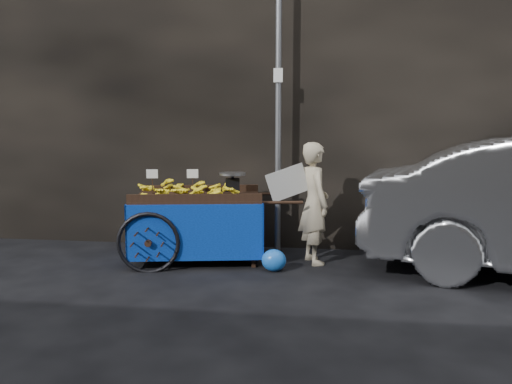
# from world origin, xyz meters

# --- Properties ---
(ground) EXTENTS (80.00, 80.00, 0.00)m
(ground) POSITION_xyz_m (0.00, 0.00, 0.00)
(ground) COLOR black
(ground) RESTS_ON ground
(building_wall) EXTENTS (13.50, 2.00, 5.00)m
(building_wall) POSITION_xyz_m (0.39, 2.60, 2.50)
(building_wall) COLOR black
(building_wall) RESTS_ON ground
(street_pole) EXTENTS (0.12, 0.10, 4.00)m
(street_pole) POSITION_xyz_m (0.30, 1.30, 2.01)
(street_pole) COLOR slate
(street_pole) RESTS_ON ground
(banana_cart) EXTENTS (2.39, 1.40, 1.22)m
(banana_cart) POSITION_xyz_m (-0.75, 0.80, 0.75)
(banana_cart) COLOR black
(banana_cart) RESTS_ON ground
(vendor) EXTENTS (0.89, 0.66, 1.54)m
(vendor) POSITION_xyz_m (0.80, 0.86, 0.77)
(vendor) COLOR tan
(vendor) RESTS_ON ground
(plastic_bag) EXTENTS (0.30, 0.24, 0.27)m
(plastic_bag) POSITION_xyz_m (0.34, 0.40, 0.13)
(plastic_bag) COLOR blue
(plastic_bag) RESTS_ON ground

